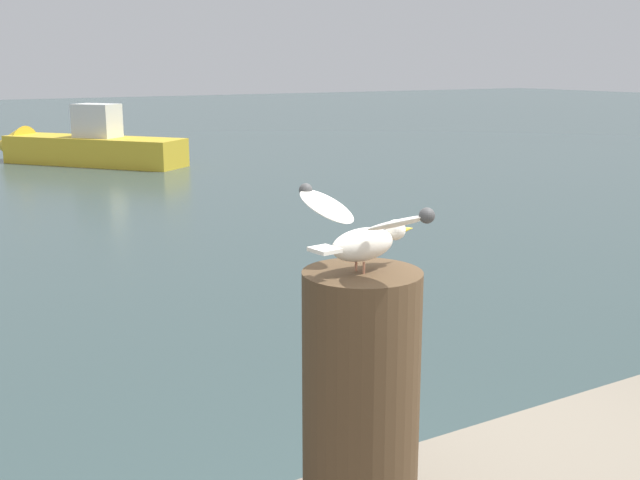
{
  "coord_description": "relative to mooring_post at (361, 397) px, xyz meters",
  "views": [
    {
      "loc": [
        -2.18,
        -2.18,
        2.7
      ],
      "look_at": [
        -0.9,
        -0.04,
        2.13
      ],
      "focal_mm": 44.06,
      "sensor_mm": 36.0,
      "label": 1
    }
  ],
  "objects": [
    {
      "name": "boat_yellow",
      "position": [
        3.97,
        19.75,
        -1.21
      ],
      "size": [
        4.62,
        5.43,
        1.78
      ],
      "color": "yellow",
      "rests_on": "ground_plane"
    },
    {
      "name": "seagull",
      "position": [
        0.0,
        0.0,
        0.53
      ],
      "size": [
        0.39,
        0.59,
        0.24
      ],
      "color": "tan",
      "rests_on": "mooring_post"
    },
    {
      "name": "mooring_post",
      "position": [
        0.0,
        0.0,
        0.0
      ],
      "size": [
        0.37,
        0.37,
        0.81
      ],
      "primitive_type": "cylinder",
      "color": "#4C3823",
      "rests_on": "harbor_quay"
    }
  ]
}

